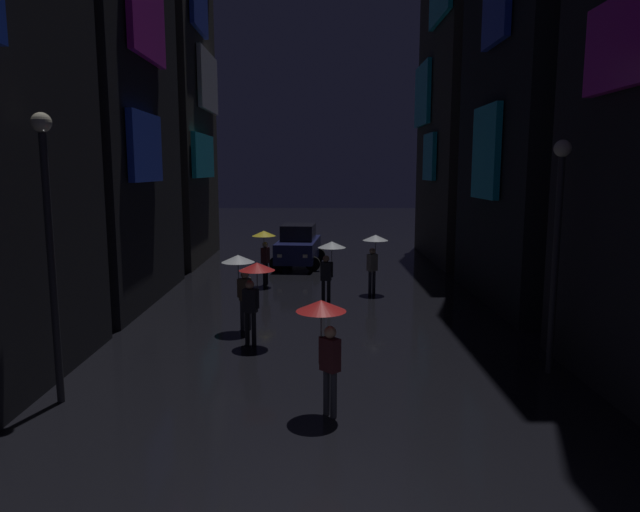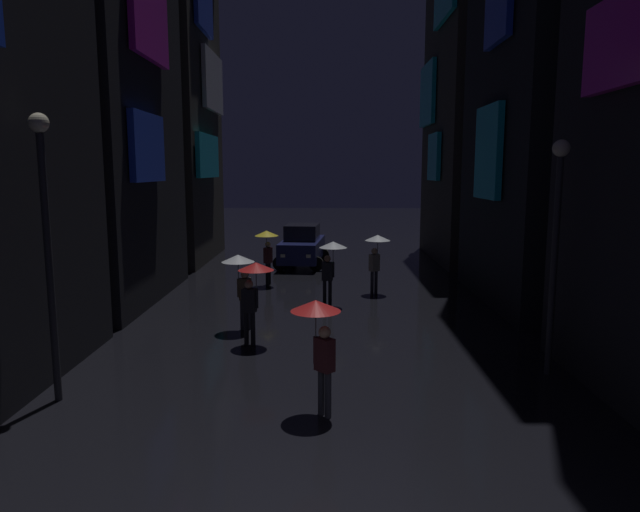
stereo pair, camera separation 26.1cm
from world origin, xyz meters
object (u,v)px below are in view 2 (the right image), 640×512
Objects in this scene: pedestrian_midstreet_centre_red at (319,325)px; streetlamp_left_near at (46,225)px; pedestrian_midstreet_left_red at (254,280)px; pedestrian_far_right_yellow at (267,242)px; pedestrian_foreground_right_clear at (240,271)px; pedestrian_near_crossing_clear at (331,255)px; car_distant at (302,246)px; pedestrian_foreground_left_clear at (377,248)px; streetlamp_right_near at (556,229)px.

streetlamp_left_near is (-5.04, 0.60, 1.73)m from pedestrian_midstreet_centre_red.
pedestrian_midstreet_left_red is 7.54m from pedestrian_far_right_yellow.
pedestrian_midstreet_left_red is 1.00× the size of pedestrian_foreground_right_clear.
pedestrian_near_crossing_clear and pedestrian_far_right_yellow have the same top height.
pedestrian_midstreet_centre_red is 16.26m from car_distant.
pedestrian_far_right_yellow is (-2.12, 11.70, 0.00)m from pedestrian_midstreet_centre_red.
pedestrian_foreground_right_clear is at bearing -131.11° from pedestrian_near_crossing_clear.
pedestrian_foreground_left_clear is 0.42× the size of streetlamp_right_near.
streetlamp_right_near reaches higher than pedestrian_midstreet_centre_red.
pedestrian_foreground_left_clear is at bearing 110.65° from streetlamp_right_near.
pedestrian_foreground_left_clear is (3.60, 6.02, 0.00)m from pedestrian_midstreet_left_red.
pedestrian_foreground_left_clear is 1.00× the size of pedestrian_near_crossing_clear.
pedestrian_near_crossing_clear is at bearing -131.49° from pedestrian_foreground_left_clear.
pedestrian_near_crossing_clear is 4.13m from pedestrian_far_right_yellow.
streetlamp_left_near is (-6.96, -9.60, 1.73)m from pedestrian_foreground_left_clear.
pedestrian_far_right_yellow is (-4.04, 1.51, 0.00)m from pedestrian_foreground_left_clear.
pedestrian_midstreet_centre_red is (-0.30, -8.36, 0.00)m from pedestrian_near_crossing_clear.
pedestrian_midstreet_centre_red is at bearing -156.78° from streetlamp_right_near.
pedestrian_midstreet_left_red and pedestrian_midstreet_centre_red have the same top height.
pedestrian_near_crossing_clear is at bearing 126.80° from streetlamp_right_near.
pedestrian_midstreet_centre_red is 0.50× the size of car_distant.
pedestrian_near_crossing_clear is 3.82m from pedestrian_foreground_right_clear.
pedestrian_far_right_yellow is at bearing 159.59° from pedestrian_foreground_left_clear.
streetlamp_right_near is (7.18, -3.36, 1.51)m from pedestrian_foreground_right_clear.
pedestrian_foreground_right_clear is 10.83m from car_distant.
car_distant is at bearing 93.41° from pedestrian_midstreet_centre_red.
pedestrian_near_crossing_clear is 7.99m from car_distant.
pedestrian_near_crossing_clear is 0.42× the size of streetlamp_right_near.
pedestrian_foreground_right_clear is at bearing -90.83° from pedestrian_far_right_yellow.
pedestrian_far_right_yellow is at bearing 93.36° from pedestrian_midstreet_left_red.
streetlamp_left_near is at bearing -133.17° from pedestrian_midstreet_left_red.
car_distant is (-1.27, 7.85, -0.74)m from pedestrian_near_crossing_clear.
pedestrian_foreground_left_clear is at bearing -20.41° from pedestrian_far_right_yellow.
pedestrian_near_crossing_clear is 8.37m from pedestrian_midstreet_centre_red.
pedestrian_far_right_yellow reaches higher than car_distant.
pedestrian_far_right_yellow is at bearing -104.35° from car_distant.
streetlamp_right_near is at bearing -67.17° from car_distant.
streetlamp_right_near is (7.08, -9.57, 1.51)m from pedestrian_far_right_yellow.
pedestrian_midstreet_left_red is 1.00× the size of pedestrian_foreground_left_clear.
pedestrian_far_right_yellow is at bearing 75.29° from streetlamp_left_near.
pedestrian_foreground_left_clear and pedestrian_near_crossing_clear have the same top height.
pedestrian_foreground_right_clear is (-0.09, -6.22, 0.00)m from pedestrian_far_right_yellow.
pedestrian_foreground_right_clear is (-2.21, 5.48, 0.00)m from pedestrian_midstreet_centre_red.
pedestrian_midstreet_left_red is 12.08m from car_distant.
streetlamp_right_near is (4.96, 2.13, 1.51)m from pedestrian_midstreet_centre_red.
pedestrian_midstreet_left_red is 0.42× the size of streetlamp_right_near.
pedestrian_foreground_right_clear is at bearing 112.10° from pedestrian_midstreet_left_red.
streetlamp_right_near is (4.66, -6.23, 1.51)m from pedestrian_near_crossing_clear.
pedestrian_foreground_left_clear is 0.39× the size of streetlamp_left_near.
pedestrian_foreground_right_clear is at bearing 59.98° from streetlamp_left_near.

